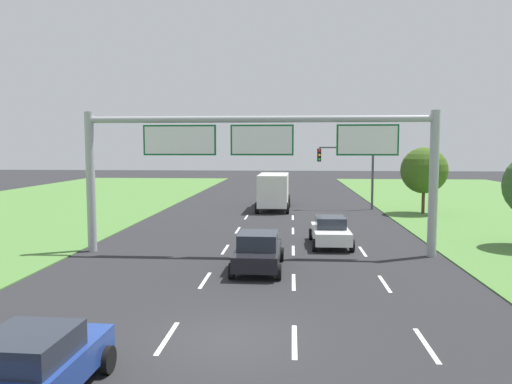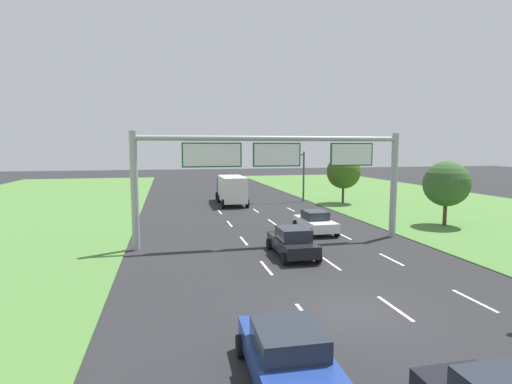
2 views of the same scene
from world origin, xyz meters
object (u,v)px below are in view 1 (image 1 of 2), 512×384
Objects in this scene: car_near_red at (330,231)px; car_far_ahead at (32,366)px; box_truck at (274,190)px; roadside_tree_far at (424,170)px; sign_gantry at (259,153)px; traffic_light_mast at (350,164)px; car_mid_lane at (258,251)px.

car_far_ahead is (-7.37, -17.14, 0.01)m from car_near_red.
roadside_tree_far reaches higher than box_truck.
box_truck reaches higher than car_near_red.
traffic_light_mast is (6.46, 18.32, -1.10)m from sign_gantry.
car_mid_lane is 22.66m from traffic_light_mast.
traffic_light_mast is (6.36, 0.23, 2.21)m from box_truck.
car_near_red is 0.56× the size of box_truck.
traffic_light_mast reaches higher than box_truck.
car_far_ahead is at bearing -117.26° from roadside_tree_far.
sign_gantry reaches higher than roadside_tree_far.
sign_gantry is 3.28× the size of roadside_tree_far.
car_mid_lane reaches higher than car_far_ahead.
sign_gantry is at bearing 77.57° from car_far_ahead.
car_mid_lane is at bearing -87.07° from sign_gantry.
car_mid_lane is at bearing -122.04° from roadside_tree_far.
traffic_light_mast is (6.29, 21.55, 3.06)m from car_mid_lane.
roadside_tree_far is at bearing -11.30° from box_truck.
sign_gantry is at bearing -148.03° from car_near_red.
traffic_light_mast is 1.06× the size of roadside_tree_far.
car_near_red is at bearing -122.06° from roadside_tree_far.
traffic_light_mast is at bearing 70.59° from sign_gantry.
box_truck is 6.74m from traffic_light_mast.
car_mid_lane is 21.33m from box_truck.
roadside_tree_far reaches higher than car_mid_lane.
car_far_ahead is at bearing -95.69° from box_truck.
car_far_ahead is 15.79m from sign_gantry.
car_near_red is 1.08× the size of car_far_ahead.
box_truck is (-0.07, 21.32, 0.85)m from car_mid_lane.
roadside_tree_far reaches higher than car_near_red.
car_near_red is at bearing -99.92° from traffic_light_mast.
car_far_ahead is at bearing -107.82° from car_mid_lane.
traffic_light_mast is at bearing 79.18° from car_near_red.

